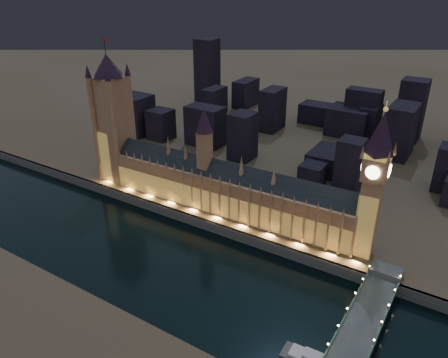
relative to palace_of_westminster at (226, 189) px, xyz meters
The scene contains 8 objects.
ground_plane 67.19m from the palace_of_westminster, 92.31° to the right, with size 2000.00×2000.00×0.00m, color black.
north_bank 458.80m from the palace_of_westminster, 90.31° to the left, with size 2000.00×960.00×8.00m, color brown.
embankment_wall 30.61m from the palace_of_westminster, 96.86° to the right, with size 2000.00×2.50×8.00m, color #404658.
palace_of_westminster is the anchor object (origin of this frame).
victoria_tower 119.73m from the palace_of_westminster, behind, with size 31.68×31.68×119.68m.
elizabeth_tower 112.27m from the palace_of_westminster, ahead, with size 18.00×18.00×102.12m.
westminster_bridge 142.04m from the palace_of_westminster, 27.63° to the right, with size 18.89×113.00×15.90m.
city_backdrop 189.25m from the palace_of_westminster, 79.22° to the left, with size 439.58×215.63×86.14m.
Camera 1 is at (157.29, -187.31, 176.38)m, focal length 35.00 mm.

